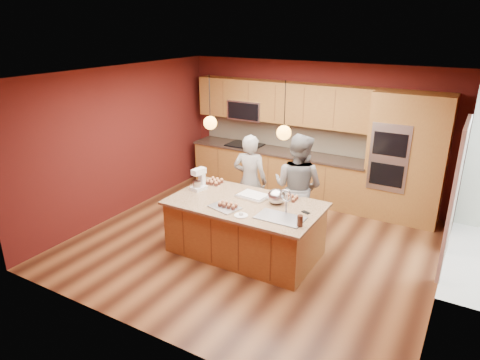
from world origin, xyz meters
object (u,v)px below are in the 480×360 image
Objects in this scene: island at (246,227)px; person_right at (298,187)px; person_left at (250,181)px; mixing_bowl at (276,197)px; stand_mixer at (199,180)px.

person_right reaches higher than island.
person_left is (-0.42, 0.90, 0.39)m from island.
mixing_bowl is (0.41, 0.21, 0.52)m from island.
person_left is 4.70× the size of stand_mixer.
person_left reaches higher than mixing_bowl.
person_right is 0.70m from mixing_bowl.
mixing_bowl is (1.34, 0.10, -0.04)m from stand_mixer.
stand_mixer is at bearing 173.48° from island.
person_left is at bearing 115.01° from island.
stand_mixer is at bearing -175.62° from mixing_bowl.
person_right is 6.38× the size of mixing_bowl.
person_left is 0.93× the size of person_right.
island is at bearing -152.90° from mixing_bowl.
stand_mixer is (-0.51, -0.79, 0.17)m from person_left.
mixing_bowl is at bearing 27.10° from island.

